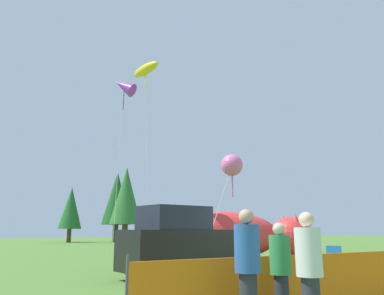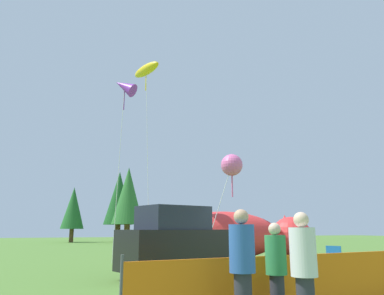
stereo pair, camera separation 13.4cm
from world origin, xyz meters
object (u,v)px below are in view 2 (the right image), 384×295
parked_car (177,243)px  spectator_in_red_shirt (304,268)px  inflatable_cat (238,237)px  folding_chair (336,258)px  kite_pink_octopus (232,165)px  kite_yellow_hero (146,70)px  spectator_in_yellow_shirt (276,268)px  spectator_in_blue_shirt (242,264)px  kite_purple_delta (125,87)px

parked_car → spectator_in_red_shirt: bearing=-109.2°
inflatable_cat → spectator_in_red_shirt: inflatable_cat is taller
folding_chair → kite_pink_octopus: bearing=111.0°
folding_chair → kite_yellow_hero: 14.76m
kite_yellow_hero → folding_chair: bearing=-62.9°
parked_car → spectator_in_yellow_shirt: size_ratio=2.48×
kite_yellow_hero → kite_pink_octopus: bearing=-73.3°
spectator_in_red_shirt → kite_pink_octopus: size_ratio=0.40×
parked_car → spectator_in_blue_shirt: size_ratio=2.20×
parked_car → folding_chair: (5.58, -0.89, -0.54)m
kite_yellow_hero → inflatable_cat: bearing=-32.7°
inflatable_cat → kite_yellow_hero: size_ratio=0.71×
spectator_in_red_shirt → inflatable_cat: bearing=67.2°
folding_chair → kite_pink_octopus: (-2.75, 2.48, 3.52)m
kite_pink_octopus → parked_car: bearing=-150.7°
parked_car → kite_yellow_hero: kite_yellow_hero is taller
parked_car → kite_purple_delta: bearing=79.1°
inflatable_cat → spectator_in_red_shirt: bearing=-106.1°
parked_car → inflatable_cat: inflatable_cat is taller
spectator_in_blue_shirt → kite_purple_delta: 15.70m
kite_pink_octopus → kite_yellow_hero: bearing=106.7°
spectator_in_red_shirt → spectator_in_blue_shirt: bearing=143.6°
inflatable_cat → kite_yellow_hero: 11.00m
spectator_in_blue_shirt → kite_yellow_hero: 18.06m
spectator_in_blue_shirt → kite_yellow_hero: (1.75, 15.08, 9.78)m
spectator_in_red_shirt → kite_pink_octopus: 9.69m
folding_chair → spectator_in_red_shirt: spectator_in_red_shirt is taller
spectator_in_red_shirt → spectator_in_yellow_shirt: bearing=85.0°
kite_pink_octopus → kite_purple_delta: size_ratio=0.47×
spectator_in_yellow_shirt → kite_yellow_hero: bearing=86.4°
parked_car → kite_yellow_hero: 12.96m
spectator_in_blue_shirt → kite_pink_octopus: bearing=64.6°
spectator_in_red_shirt → kite_purple_delta: kite_purple_delta is taller
spectator_in_yellow_shirt → spectator_in_blue_shirt: 0.89m
parked_car → kite_purple_delta: (-0.76, 7.03, 7.86)m
spectator_in_red_shirt → spectator_in_blue_shirt: 0.93m
inflatable_cat → spectator_in_yellow_shirt: bearing=-107.3°
inflatable_cat → kite_yellow_hero: kite_yellow_hero is taller
folding_chair → kite_purple_delta: size_ratio=0.10×
inflatable_cat → spectator_in_blue_shirt: bearing=-109.9°
spectator_in_red_shirt → spectator_in_blue_shirt: size_ratio=0.97×
inflatable_cat → kite_pink_octopus: kite_pink_octopus is taller
inflatable_cat → spectator_in_red_shirt: 13.90m
spectator_in_yellow_shirt → spectator_in_red_shirt: bearing=-95.0°
parked_car → inflatable_cat: (5.13, 5.76, 0.01)m
parked_car → kite_yellow_hero: (0.74, 8.57, 9.70)m
folding_chair → kite_purple_delta: 13.18m
spectator_in_blue_shirt → kite_purple_delta: bearing=89.0°
folding_chair → kite_pink_octopus: 5.11m
kite_purple_delta → spectator_in_blue_shirt: bearing=-91.0°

